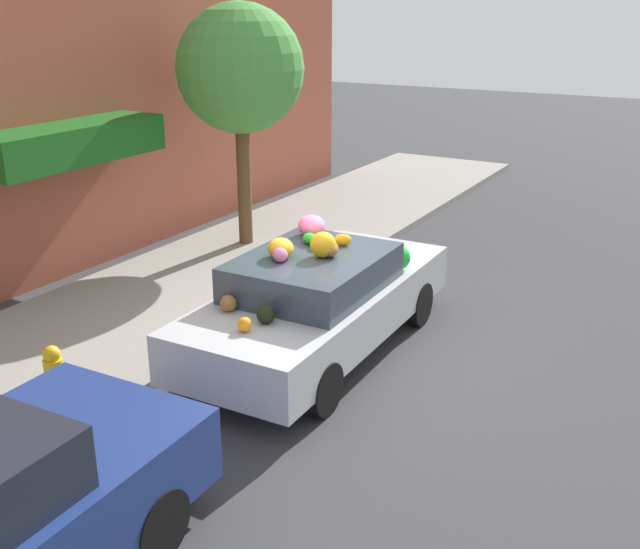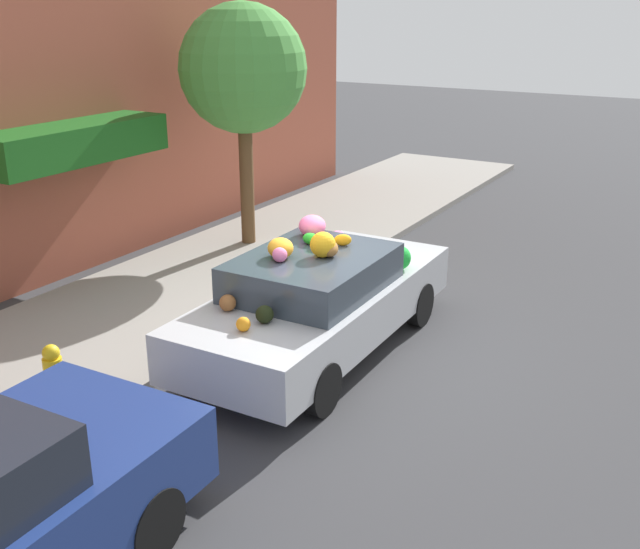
{
  "view_description": "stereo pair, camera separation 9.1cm",
  "coord_description": "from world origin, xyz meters",
  "views": [
    {
      "loc": [
        -7.4,
        -4.26,
        4.11
      ],
      "look_at": [
        0.0,
        -0.02,
        1.01
      ],
      "focal_mm": 42.0,
      "sensor_mm": 36.0,
      "label": 1
    },
    {
      "loc": [
        -7.35,
        -4.34,
        4.11
      ],
      "look_at": [
        0.0,
        -0.02,
        1.01
      ],
      "focal_mm": 42.0,
      "sensor_mm": 36.0,
      "label": 2
    }
  ],
  "objects": [
    {
      "name": "fire_hydrant",
      "position": [
        -2.76,
        1.56,
        0.46
      ],
      "size": [
        0.2,
        0.2,
        0.7
      ],
      "color": "gold",
      "rests_on": "sidewalk_curb"
    },
    {
      "name": "art_car",
      "position": [
        -0.02,
        -0.02,
        0.71
      ],
      "size": [
        4.37,
        1.8,
        1.61
      ],
      "rotation": [
        0.0,
        0.0,
        0.02
      ],
      "color": "#B7BABF",
      "rests_on": "ground"
    },
    {
      "name": "street_tree",
      "position": [
        2.96,
        3.18,
        3.08
      ],
      "size": [
        2.12,
        2.12,
        4.04
      ],
      "color": "brown",
      "rests_on": "sidewalk_curb"
    },
    {
      "name": "sidewalk_curb",
      "position": [
        0.0,
        2.7,
        0.06
      ],
      "size": [
        24.0,
        3.2,
        0.12
      ],
      "color": "gray",
      "rests_on": "ground"
    },
    {
      "name": "building_facade",
      "position": [
        0.01,
        4.92,
        3.09
      ],
      "size": [
        18.0,
        1.2,
        6.26
      ],
      "color": "#9E4C38",
      "rests_on": "ground"
    },
    {
      "name": "ground_plane",
      "position": [
        0.0,
        0.0,
        0.0
      ],
      "size": [
        60.0,
        60.0,
        0.0
      ],
      "primitive_type": "plane",
      "color": "#38383A"
    }
  ]
}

